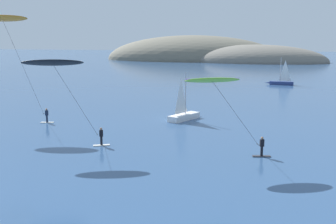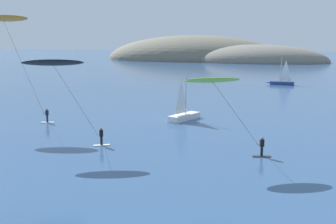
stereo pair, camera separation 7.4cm
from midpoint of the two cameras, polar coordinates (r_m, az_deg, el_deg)
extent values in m
ellipsoid|color=slate|center=(186.01, 8.19, 6.99)|extent=(63.07, 43.48, 14.16)
ellipsoid|color=#6B6656|center=(186.82, 3.47, 7.08)|extent=(77.48, 41.88, 21.29)
ellipsoid|color=slate|center=(172.65, 12.03, 6.63)|extent=(55.37, 29.36, 13.85)
cube|color=white|center=(50.80, 2.25, -0.68)|extent=(3.30, 4.94, 0.70)
cone|color=white|center=(52.72, 3.80, -0.29)|extent=(1.52, 2.24, 0.67)
cylinder|color=#B2B2B7|center=(50.59, 2.47, 2.55)|extent=(0.12, 0.12, 5.00)
pyramid|color=white|center=(49.89, 1.86, 2.24)|extent=(0.83, 1.67, 4.25)
cylinder|color=#A5A5AD|center=(50.22, 1.85, -0.10)|extent=(0.83, 1.67, 0.08)
cube|color=navy|center=(91.32, 15.22, 3.79)|extent=(4.92, 1.91, 0.70)
cone|color=navy|center=(91.55, 13.73, 3.87)|extent=(2.22, 0.90, 0.67)
cylinder|color=#B2B2B7|center=(91.09, 15.12, 5.58)|extent=(0.12, 0.12, 5.00)
pyramid|color=white|center=(91.04, 15.68, 5.44)|extent=(1.80, 0.28, 4.25)
cylinder|color=#A5A5AD|center=(91.22, 15.62, 4.15)|extent=(1.80, 0.28, 0.08)
cube|color=silver|center=(51.07, -15.97, -1.36)|extent=(1.55, 0.74, 0.08)
cylinder|color=#192338|center=(50.99, -16.00, -0.88)|extent=(0.22, 0.22, 0.80)
cube|color=#192338|center=(50.86, -16.04, -0.10)|extent=(0.37, 0.27, 0.60)
sphere|color=#9E7051|center=(50.79, -16.06, 0.36)|extent=(0.22, 0.22, 0.22)
cylinder|color=black|center=(50.99, -16.40, -0.23)|extent=(0.15, 0.55, 0.04)
ellipsoid|color=orange|center=(51.73, -21.46, 11.74)|extent=(5.94, 2.71, 0.85)
cylinder|color=#0F7FE5|center=(51.73, -21.47, 11.80)|extent=(5.37, 1.27, 0.16)
cylinder|color=#333338|center=(51.04, -18.92, 5.75)|extent=(4.07, 0.87, 10.79)
cube|color=#2D2D33|center=(36.22, 12.61, -5.87)|extent=(1.55, 0.69, 0.08)
cylinder|color=black|center=(36.10, 12.63, -5.19)|extent=(0.22, 0.22, 0.80)
cube|color=black|center=(35.93, 12.68, -4.12)|extent=(0.39, 0.32, 0.60)
sphere|color=#9E7051|center=(35.83, 12.70, -3.47)|extent=(0.22, 0.22, 0.22)
cylinder|color=black|center=(35.83, 12.15, -4.34)|extent=(0.26, 0.52, 0.04)
ellipsoid|color=#8CD12D|center=(33.57, 6.09, 4.32)|extent=(4.71, 3.07, 0.67)
cylinder|color=#722DD1|center=(33.57, 6.09, 4.40)|extent=(4.02, 1.86, 0.16)
cylinder|color=#333338|center=(34.56, 9.21, -0.23)|extent=(3.72, 1.63, 5.36)
cube|color=silver|center=(39.33, -8.93, -4.47)|extent=(1.52, 1.02, 0.08)
cylinder|color=black|center=(39.23, -8.95, -3.84)|extent=(0.22, 0.22, 0.80)
cube|color=black|center=(39.06, -8.98, -2.85)|extent=(0.39, 0.30, 0.60)
sphere|color=#9E7051|center=(38.97, -8.99, -2.25)|extent=(0.22, 0.22, 0.22)
cylinder|color=black|center=(39.11, -9.49, -3.03)|extent=(0.22, 0.53, 0.04)
ellipsoid|color=black|center=(38.60, -15.32, 6.47)|extent=(5.54, 2.97, 0.77)
cylinder|color=white|center=(38.60, -15.32, 6.55)|extent=(4.93, 1.88, 0.16)
cylinder|color=#333338|center=(38.68, -12.37, 1.62)|extent=(3.53, 1.27, 6.50)
camera|label=1|loc=(0.04, -89.94, 0.01)|focal=45.00mm
camera|label=2|loc=(0.04, 90.06, -0.01)|focal=45.00mm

